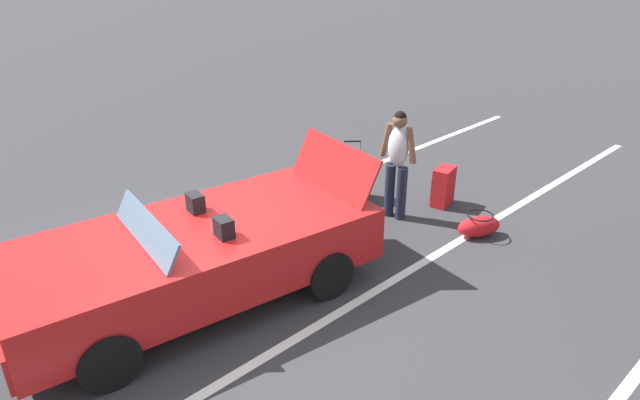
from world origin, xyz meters
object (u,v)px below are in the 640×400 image
object	(u,v)px
suitcase_medium_bright	(443,187)
suitcase_large_black	(352,177)
duffel_bag	(479,226)
convertible_car	(179,261)
traveler_person	(398,159)

from	to	relation	value
suitcase_medium_bright	suitcase_large_black	bearing A→B (deg)	23.83
suitcase_medium_bright	duffel_bag	world-z (taller)	suitcase_medium_bright
convertible_car	suitcase_large_black	distance (m)	3.56
convertible_car	suitcase_medium_bright	bearing A→B (deg)	-178.05
suitcase_medium_bright	duffel_bag	bearing A→B (deg)	140.56
traveler_person	suitcase_large_black	bearing A→B (deg)	-100.17
suitcase_large_black	duffel_bag	bearing A→B (deg)	50.02
suitcase_large_black	suitcase_medium_bright	xyz separation A→B (m)	(-0.87, 1.15, -0.06)
convertible_car	duffel_bag	bearing A→B (deg)	167.87
convertible_car	duffel_bag	distance (m)	4.17
duffel_bag	convertible_car	bearing A→B (deg)	-20.44
duffel_bag	suitcase_large_black	bearing A→B (deg)	-79.46
duffel_bag	traveler_person	distance (m)	1.49
suitcase_medium_bright	duffel_bag	size ratio (longest dim) A/B	0.88
suitcase_large_black	traveler_person	size ratio (longest dim) A/B	0.58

